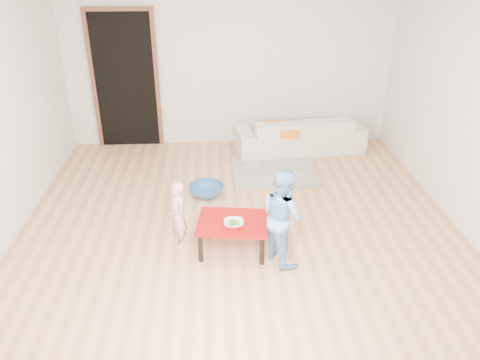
{
  "coord_description": "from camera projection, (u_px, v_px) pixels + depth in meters",
  "views": [
    {
      "loc": [
        -0.25,
        -4.65,
        2.91
      ],
      "look_at": [
        0.0,
        -0.2,
        0.65
      ],
      "focal_mm": 35.0,
      "sensor_mm": 36.0,
      "label": 1
    }
  ],
  "objects": [
    {
      "name": "red_table",
      "position": [
        233.0,
        235.0,
        4.89
      ],
      "size": [
        0.78,
        0.63,
        0.36
      ],
      "primitive_type": null,
      "rotation": [
        0.0,
        0.0,
        -0.13
      ],
      "color": "#9B0809",
      "rests_on": "floor"
    },
    {
      "name": "child_pink",
      "position": [
        178.0,
        215.0,
        4.89
      ],
      "size": [
        0.28,
        0.32,
        0.74
      ],
      "primitive_type": "imported",
      "rotation": [
        0.0,
        0.0,
        -1.13
      ],
      "color": "pink",
      "rests_on": "floor"
    },
    {
      "name": "back_wall",
      "position": [
        230.0,
        62.0,
        7.11
      ],
      "size": [
        5.0,
        0.02,
        2.6
      ],
      "primitive_type": "cube",
      "color": "silver",
      "rests_on": "floor"
    },
    {
      "name": "doorway",
      "position": [
        126.0,
        82.0,
        7.14
      ],
      "size": [
        1.02,
        0.08,
        2.11
      ],
      "primitive_type": null,
      "color": "brown",
      "rests_on": "back_wall"
    },
    {
      "name": "child_blue",
      "position": [
        283.0,
        216.0,
        4.62
      ],
      "size": [
        0.56,
        0.61,
        1.01
      ],
      "primitive_type": "imported",
      "rotation": [
        0.0,
        0.0,
        2.03
      ],
      "color": "#6ABBF6",
      "rests_on": "floor"
    },
    {
      "name": "broccoli",
      "position": [
        234.0,
        223.0,
        4.72
      ],
      "size": [
        0.12,
        0.12,
        0.06
      ],
      "primitive_type": null,
      "color": "#2D5919",
      "rests_on": "red_table"
    },
    {
      "name": "cushion",
      "position": [
        281.0,
        129.0,
        6.94
      ],
      "size": [
        0.51,
        0.46,
        0.13
      ],
      "primitive_type": "cube",
      "rotation": [
        0.0,
        0.0,
        -0.03
      ],
      "color": "orange",
      "rests_on": "sofa"
    },
    {
      "name": "basin",
      "position": [
        206.0,
        190.0,
        6.03
      ],
      "size": [
        0.44,
        0.44,
        0.14
      ],
      "primitive_type": "imported",
      "color": "#295C9C",
      "rests_on": "floor"
    },
    {
      "name": "bowl",
      "position": [
        234.0,
        223.0,
        4.72
      ],
      "size": [
        0.2,
        0.2,
        0.05
      ],
      "primitive_type": "imported",
      "color": "white",
      "rests_on": "red_table"
    },
    {
      "name": "right_wall",
      "position": [
        471.0,
        112.0,
        5.01
      ],
      "size": [
        0.02,
        5.0,
        2.6
      ],
      "primitive_type": "cube",
      "color": "silver",
      "rests_on": "floor"
    },
    {
      "name": "blanket",
      "position": [
        274.0,
        172.0,
        6.6
      ],
      "size": [
        1.16,
        0.97,
        0.06
      ],
      "primitive_type": null,
      "rotation": [
        0.0,
        0.0,
        0.01
      ],
      "color": "#AEAC9A",
      "rests_on": "floor"
    },
    {
      "name": "floor",
      "position": [
        239.0,
        222.0,
        5.47
      ],
      "size": [
        5.0,
        5.0,
        0.01
      ],
      "primitive_type": "cube",
      "color": "tan",
      "rests_on": "ground"
    },
    {
      "name": "sofa",
      "position": [
        299.0,
        134.0,
        7.22
      ],
      "size": [
        2.03,
        1.02,
        0.57
      ],
      "primitive_type": "imported",
      "rotation": [
        0.0,
        0.0,
        3.28
      ],
      "color": "beige",
      "rests_on": "floor"
    }
  ]
}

